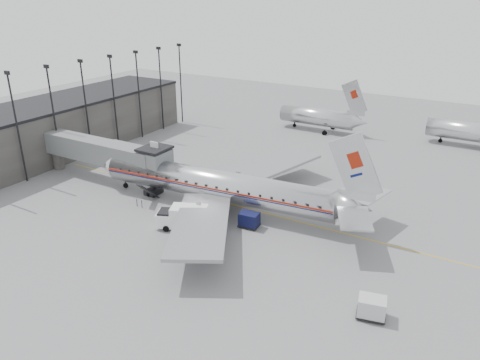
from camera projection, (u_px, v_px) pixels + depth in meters
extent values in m
plane|color=slate|center=(196.00, 221.00, 54.22)|extent=(160.00, 160.00, 0.00)
cube|color=#3C3937|center=(61.00, 126.00, 76.59)|extent=(12.00, 46.00, 8.00)
cube|color=gold|center=(244.00, 208.00, 57.59)|extent=(60.00, 0.15, 0.01)
cube|color=#5A5C5E|center=(82.00, 147.00, 65.75)|extent=(12.00, 2.80, 3.00)
cube|color=#5A5C5E|center=(130.00, 158.00, 61.53)|extent=(8.00, 3.00, 3.10)
cube|color=#5A5C5E|center=(155.00, 163.00, 59.97)|extent=(3.20, 3.60, 3.20)
cube|color=black|center=(154.00, 149.00, 59.25)|extent=(3.40, 3.80, 0.30)
cube|color=white|center=(154.00, 145.00, 59.06)|extent=(1.20, 0.15, 0.80)
cylinder|color=black|center=(153.00, 184.00, 60.91)|extent=(0.56, 0.56, 2.80)
cube|color=black|center=(154.00, 191.00, 61.31)|extent=(1.60, 2.20, 0.70)
cylinder|color=black|center=(149.00, 194.00, 60.53)|extent=(0.30, 0.60, 0.60)
cylinder|color=black|center=(159.00, 189.00, 62.12)|extent=(0.30, 0.60, 0.60)
cylinder|color=#3C3937|center=(58.00, 160.00, 69.44)|extent=(1.60, 1.60, 2.80)
cube|color=black|center=(148.00, 191.00, 58.52)|extent=(0.90, 3.20, 2.90)
cylinder|color=black|center=(18.00, 129.00, 62.65)|extent=(0.24, 0.24, 15.00)
cube|color=black|center=(7.00, 73.00, 59.78)|extent=(0.90, 0.25, 0.50)
cylinder|color=black|center=(54.00, 119.00, 67.42)|extent=(0.24, 0.24, 15.00)
cube|color=black|center=(46.00, 66.00, 64.55)|extent=(0.90, 0.25, 0.50)
cylinder|color=black|center=(86.00, 110.00, 72.20)|extent=(0.24, 0.24, 15.00)
cube|color=black|center=(80.00, 61.00, 69.33)|extent=(0.90, 0.25, 0.50)
cylinder|color=black|center=(114.00, 103.00, 76.97)|extent=(0.24, 0.24, 15.00)
cube|color=black|center=(110.00, 56.00, 74.10)|extent=(0.90, 0.25, 0.50)
cylinder|color=black|center=(139.00, 96.00, 81.75)|extent=(0.24, 0.24, 15.00)
cube|color=black|center=(135.00, 52.00, 78.88)|extent=(0.90, 0.25, 0.50)
cylinder|color=black|center=(161.00, 90.00, 86.53)|extent=(0.24, 0.24, 15.00)
cube|color=black|center=(158.00, 48.00, 83.65)|extent=(0.90, 0.25, 0.50)
cylinder|color=black|center=(181.00, 84.00, 91.30)|extent=(0.24, 0.24, 15.00)
cube|color=black|center=(179.00, 45.00, 88.43)|extent=(0.90, 0.25, 0.50)
cylinder|color=silver|center=(317.00, 117.00, 87.59)|extent=(14.00, 3.20, 3.20)
cube|color=silver|center=(355.00, 98.00, 82.72)|extent=(5.17, 0.26, 6.52)
cylinder|color=black|center=(295.00, 124.00, 90.50)|extent=(0.24, 0.24, 1.00)
cylinder|color=silver|center=(471.00, 132.00, 78.58)|extent=(14.00, 3.20, 3.20)
cylinder|color=black|center=(440.00, 140.00, 81.50)|extent=(0.24, 0.24, 1.00)
cylinder|color=silver|center=(216.00, 185.00, 56.62)|extent=(30.01, 6.36, 3.68)
cone|color=silver|center=(109.00, 164.00, 63.09)|extent=(3.30, 3.93, 3.68)
cone|color=silver|center=(354.00, 208.00, 49.88)|extent=(4.27, 3.84, 3.49)
cube|color=#981E0B|center=(216.00, 183.00, 56.53)|extent=(30.02, 6.41, 0.18)
cube|color=#091154|center=(216.00, 185.00, 56.61)|extent=(30.02, 6.41, 0.10)
cube|color=silver|center=(355.00, 167.00, 48.25)|extent=(6.10, 0.85, 7.63)
cube|color=gray|center=(267.00, 167.00, 63.03)|extent=(10.30, 16.80, 1.18)
cube|color=gray|center=(201.00, 223.00, 48.09)|extent=(12.52, 16.54, 1.18)
cylinder|color=gray|center=(238.00, 182.00, 61.33)|extent=(3.55, 2.38, 2.09)
cylinder|color=gray|center=(199.00, 214.00, 52.70)|extent=(3.55, 2.38, 2.09)
cylinder|color=black|center=(126.00, 183.00, 63.01)|extent=(0.20, 0.20, 1.29)
cylinder|color=black|center=(240.00, 197.00, 58.87)|extent=(0.26, 0.26, 1.39)
cylinder|color=black|center=(240.00, 199.00, 58.96)|extent=(1.02, 0.44, 0.99)
cylinder|color=black|center=(221.00, 213.00, 54.55)|extent=(0.26, 0.26, 1.39)
cylinder|color=black|center=(221.00, 215.00, 54.65)|extent=(1.02, 0.44, 0.99)
cube|color=white|center=(189.00, 217.00, 52.06)|extent=(4.55, 3.61, 2.33)
cube|color=white|center=(165.00, 219.00, 52.56)|extent=(2.46, 2.64, 1.56)
cube|color=black|center=(165.00, 213.00, 52.31)|extent=(1.96, 2.26, 0.67)
cylinder|color=black|center=(166.00, 228.00, 51.88)|extent=(0.76, 0.53, 0.71)
cylinder|color=black|center=(171.00, 220.00, 53.71)|extent=(0.76, 0.53, 0.71)
cylinder|color=black|center=(197.00, 231.00, 51.44)|extent=(0.76, 0.53, 0.71)
cylinder|color=black|center=(201.00, 222.00, 53.28)|extent=(0.76, 0.53, 0.71)
cube|color=#0D1037|center=(249.00, 219.00, 52.61)|extent=(2.24, 1.77, 1.47)
cube|color=black|center=(249.00, 225.00, 52.92)|extent=(2.36, 1.88, 0.13)
cylinder|color=black|center=(240.00, 226.00, 52.74)|extent=(0.33, 0.15, 0.32)
cylinder|color=black|center=(254.00, 229.00, 52.08)|extent=(0.33, 0.15, 0.32)
cylinder|color=black|center=(245.00, 222.00, 53.80)|extent=(0.33, 0.15, 0.32)
cylinder|color=black|center=(258.00, 225.00, 53.13)|extent=(0.33, 0.15, 0.32)
cube|color=#BABABC|center=(372.00, 306.00, 38.13)|extent=(2.52, 2.10, 1.55)
cube|color=black|center=(371.00, 315.00, 38.45)|extent=(2.65, 2.23, 0.13)
cylinder|color=black|center=(359.00, 318.00, 38.14)|extent=(0.35, 0.20, 0.33)
cylinder|color=black|center=(381.00, 323.00, 37.63)|extent=(0.35, 0.20, 0.33)
cylinder|color=black|center=(360.00, 308.00, 39.30)|extent=(0.35, 0.20, 0.33)
cylinder|color=black|center=(382.00, 312.00, 38.80)|extent=(0.35, 0.20, 0.33)
imported|color=yellow|center=(202.00, 205.00, 55.96)|extent=(0.83, 0.75, 1.91)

